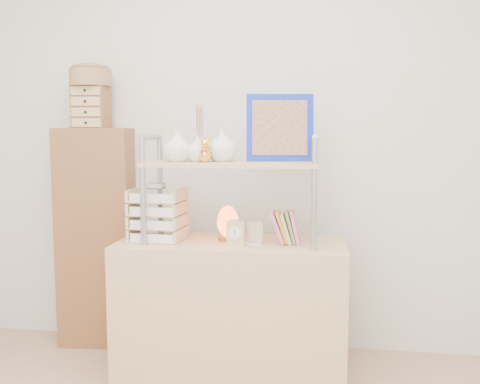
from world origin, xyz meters
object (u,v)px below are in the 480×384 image
Objects in this scene: cabinet at (97,237)px; salt_lamp at (228,223)px; letter_tray at (157,218)px; desk at (232,311)px.

salt_lamp is (0.89, -0.33, 0.17)m from cabinet.
letter_tray is at bearing -170.55° from salt_lamp.
letter_tray reaches higher than salt_lamp.
salt_lamp is (0.37, 0.06, -0.03)m from letter_tray.
desk is 6.45× the size of salt_lamp.
letter_tray is (0.52, -0.39, 0.20)m from cabinet.
desk is at bearing -26.46° from cabinet.
desk is at bearing 3.29° from letter_tray.
desk is 1.03m from cabinet.
desk is 3.89× the size of letter_tray.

